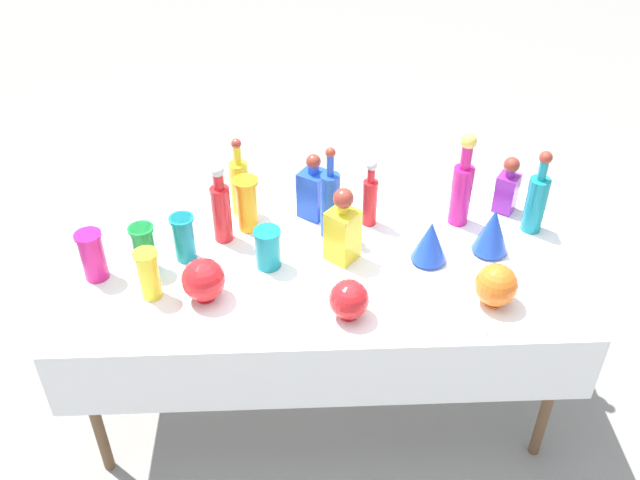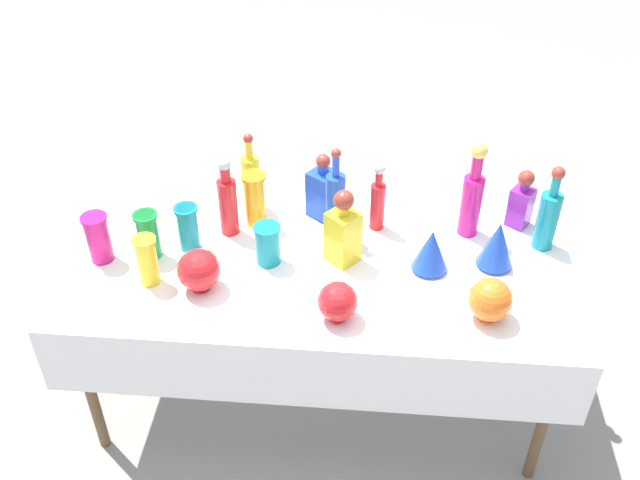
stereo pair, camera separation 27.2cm
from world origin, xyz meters
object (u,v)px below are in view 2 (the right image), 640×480
(slender_vase_3, at_px, (268,243))
(slender_vase_4, at_px, (255,198))
(tall_bottle_0, at_px, (251,179))
(slender_vase_5, at_px, (147,259))
(slender_vase_0, at_px, (98,237))
(round_bowl_2, at_px, (490,300))
(square_decanter_0, at_px, (522,201))
(square_decanter_2, at_px, (343,231))
(fluted_vase_1, at_px, (497,244))
(tall_bottle_1, at_px, (228,202))
(round_bowl_1, at_px, (338,301))
(slender_vase_1, at_px, (188,226))
(tall_bottle_5, at_px, (378,202))
(square_decanter_1, at_px, (323,190))
(tall_bottle_2, at_px, (548,216))
(tall_bottle_3, at_px, (335,203))
(round_bowl_0, at_px, (199,270))
(slender_vase_2, at_px, (148,234))
(fluted_vase_0, at_px, (431,250))
(tall_bottle_4, at_px, (472,197))

(slender_vase_3, distance_m, slender_vase_4, 0.26)
(tall_bottle_0, distance_m, slender_vase_5, 0.61)
(slender_vase_0, distance_m, round_bowl_2, 1.48)
(square_decanter_0, xyz_separation_m, square_decanter_2, (-0.71, -0.30, 0.02))
(fluted_vase_1, bearing_deg, tall_bottle_1, 173.08)
(slender_vase_3, bearing_deg, fluted_vase_1, 3.26)
(square_decanter_0, xyz_separation_m, round_bowl_1, (-0.71, -0.63, -0.04))
(square_decanter_0, height_order, slender_vase_3, square_decanter_0)
(tall_bottle_0, xyz_separation_m, slender_vase_1, (-0.20, -0.31, -0.03))
(tall_bottle_0, bearing_deg, slender_vase_3, -71.71)
(round_bowl_2, bearing_deg, tall_bottle_5, 128.53)
(square_decanter_1, bearing_deg, round_bowl_1, -80.76)
(slender_vase_1, bearing_deg, tall_bottle_0, 56.90)
(tall_bottle_2, bearing_deg, tall_bottle_3, -180.00)
(fluted_vase_1, bearing_deg, round_bowl_0, -168.32)
(slender_vase_2, height_order, round_bowl_1, slender_vase_2)
(tall_bottle_0, bearing_deg, square_decanter_2, -39.14)
(square_decanter_0, bearing_deg, slender_vase_4, -175.52)
(round_bowl_1, bearing_deg, square_decanter_2, 90.24)
(slender_vase_1, bearing_deg, slender_vase_5, -115.40)
(slender_vase_2, xyz_separation_m, fluted_vase_0, (1.09, 0.01, -0.01))
(square_decanter_1, height_order, slender_vase_2, square_decanter_1)
(square_decanter_1, height_order, slender_vase_1, square_decanter_1)
(fluted_vase_1, bearing_deg, slender_vase_5, -170.98)
(tall_bottle_5, xyz_separation_m, round_bowl_0, (-0.64, -0.44, -0.04))
(tall_bottle_4, height_order, slender_vase_4, tall_bottle_4)
(tall_bottle_1, distance_m, tall_bottle_2, 1.26)
(slender_vase_3, relative_size, slender_vase_4, 0.71)
(tall_bottle_0, relative_size, fluted_vase_0, 1.93)
(tall_bottle_4, xyz_separation_m, square_decanter_0, (0.21, 0.08, -0.06))
(tall_bottle_5, height_order, slender_vase_1, tall_bottle_5)
(tall_bottle_0, height_order, slender_vase_0, tall_bottle_0)
(tall_bottle_1, height_order, slender_vase_0, tall_bottle_1)
(square_decanter_2, relative_size, slender_vase_3, 1.92)
(tall_bottle_3, distance_m, round_bowl_1, 0.49)
(square_decanter_2, distance_m, fluted_vase_0, 0.34)
(fluted_vase_1, bearing_deg, tall_bottle_4, 112.75)
(square_decanter_1, distance_m, round_bowl_1, 0.64)
(square_decanter_1, bearing_deg, slender_vase_2, -152.93)
(tall_bottle_5, height_order, square_decanter_0, tall_bottle_5)
(fluted_vase_0, bearing_deg, square_decanter_1, 143.05)
(slender_vase_5, bearing_deg, fluted_vase_1, 9.02)
(square_decanter_2, bearing_deg, square_decanter_1, 108.72)
(fluted_vase_1, bearing_deg, slender_vase_4, 168.46)
(fluted_vase_0, bearing_deg, round_bowl_1, -138.17)
(slender_vase_2, bearing_deg, round_bowl_1, -21.29)
(slender_vase_2, distance_m, fluted_vase_1, 1.34)
(tall_bottle_2, relative_size, tall_bottle_3, 0.91)
(slender_vase_4, height_order, fluted_vase_0, slender_vase_4)
(slender_vase_5, distance_m, round_bowl_2, 1.25)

